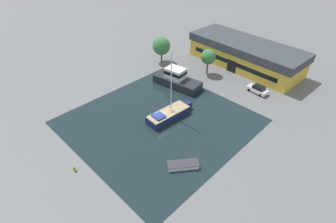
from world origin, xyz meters
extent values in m
plane|color=slate|center=(0.00, 0.00, 0.00)|extent=(440.00, 440.00, 0.00)
cube|color=#19282D|center=(0.00, 0.00, 0.00)|extent=(27.89, 28.51, 0.01)
cube|color=gold|center=(-1.29, 29.12, 1.99)|extent=(26.58, 11.06, 3.98)
cube|color=#383D42|center=(-1.29, 29.12, 4.89)|extent=(27.38, 11.39, 1.82)
cube|color=black|center=(-1.53, 24.22, 1.39)|extent=(2.40, 0.18, 2.79)
cube|color=black|center=(-1.53, 24.22, 2.19)|extent=(22.18, 1.14, 1.00)
cylinder|color=brown|center=(-4.96, 19.68, 1.44)|extent=(0.37, 0.37, 2.87)
sphere|color=#387A3D|center=(-4.96, 19.68, 4.13)|extent=(3.34, 3.34, 3.34)
cylinder|color=brown|center=(-16.67, 16.69, 1.24)|extent=(0.36, 0.36, 2.48)
sphere|color=#387A3D|center=(-16.67, 16.69, 4.07)|extent=(4.25, 4.25, 4.25)
cube|color=silver|center=(7.29, 20.48, 0.63)|extent=(4.35, 2.22, 0.70)
cube|color=black|center=(7.45, 20.47, 1.27)|extent=(2.32, 1.83, 0.57)
cube|color=black|center=(6.35, 20.56, 1.24)|extent=(0.17, 1.50, 0.46)
cylinder|color=black|center=(5.92, 19.76, 0.30)|extent=(0.61, 0.25, 0.60)
cylinder|color=black|center=(6.06, 21.43, 0.30)|extent=(0.61, 0.25, 0.60)
cylinder|color=black|center=(8.51, 19.54, 0.30)|extent=(0.61, 0.25, 0.60)
cylinder|color=black|center=(8.65, 21.20, 0.30)|extent=(0.61, 0.25, 0.60)
cube|color=#19234C|center=(0.45, 1.80, 0.66)|extent=(3.45, 8.29, 1.32)
cube|color=#19234C|center=(0.79, 6.44, 0.66)|extent=(1.38, 1.29, 1.32)
cube|color=tan|center=(0.45, 1.80, 1.36)|extent=(3.31, 7.96, 0.08)
cylinder|color=silver|center=(0.50, 2.40, 6.96)|extent=(0.16, 0.16, 11.11)
cylinder|color=silver|center=(0.36, 0.58, 2.50)|extent=(0.38, 3.65, 0.12)
cube|color=navy|center=(0.29, -0.43, 1.55)|extent=(2.13, 1.92, 0.30)
cube|color=#23282D|center=(-6.14, 11.09, 0.85)|extent=(10.60, 5.17, 1.68)
cube|color=black|center=(-6.14, 11.09, 0.15)|extent=(10.71, 5.26, 0.18)
cube|color=white|center=(-6.65, 11.02, 2.76)|extent=(4.20, 3.26, 2.15)
cube|color=black|center=(-6.65, 11.02, 2.98)|extent=(4.29, 3.35, 0.69)
cube|color=white|center=(9.89, -4.79, 0.31)|extent=(3.87, 4.36, 0.60)
cube|color=#333338|center=(9.89, -4.79, 0.65)|extent=(4.05, 4.55, 0.08)
cylinder|color=olive|center=(-0.39, -16.04, 0.26)|extent=(0.32, 0.32, 0.52)
sphere|color=olive|center=(-0.39, -16.04, 0.62)|extent=(0.36, 0.36, 0.36)
camera|label=1|loc=(26.22, -24.29, 28.55)|focal=28.00mm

